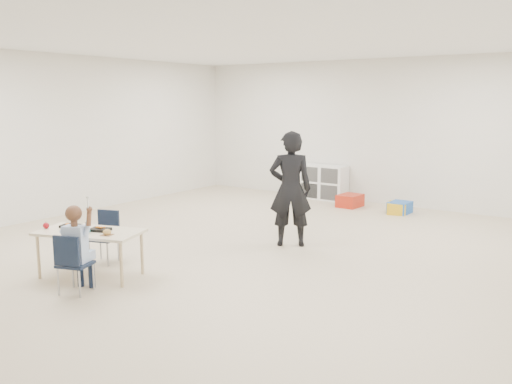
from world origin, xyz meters
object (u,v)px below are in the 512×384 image
Objects in this scene: cubby_shelf at (314,181)px; adult at (290,189)px; child at (74,246)px; chair_near at (75,263)px; table at (91,253)px.

cubby_shelf is 3.84m from adult.
adult reaches higher than child.
adult is at bearing 54.75° from chair_near.
chair_near is (0.31, -0.44, 0.05)m from table.
table is 0.54m from chair_near.
chair_near reaches higher than table.
cubby_shelf is at bearing 77.31° from chair_near.
adult is (0.85, 2.92, 0.29)m from child.
child is at bearing -83.67° from cubby_shelf.
child reaches higher than table.
cubby_shelf is at bearing -99.50° from adult.
table is 2.02× the size of chair_near.
child reaches higher than cubby_shelf.
adult reaches higher than cubby_shelf.
adult is at bearing 45.94° from table.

